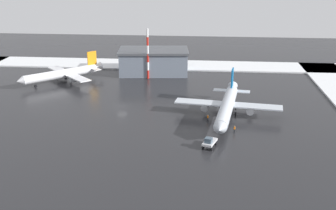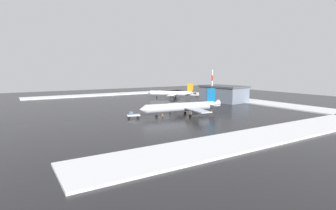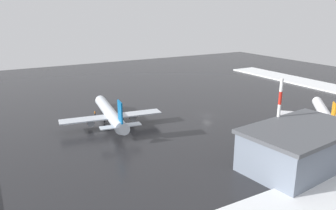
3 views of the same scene
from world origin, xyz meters
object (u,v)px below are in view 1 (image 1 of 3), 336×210
at_px(cargo_hangar, 154,61).
at_px(antenna_mast, 148,54).
at_px(airplane_foreground_jet, 227,106).
at_px(ground_crew_by_nose_gear, 208,117).
at_px(pushback_tug, 209,142).
at_px(airplane_parked_starboard, 63,74).
at_px(ground_crew_beside_wing, 234,129).

bearing_deg(cargo_hangar, antenna_mast, 75.81).
distance_m(airplane_foreground_jet, antenna_mast, 45.63).
bearing_deg(ground_crew_by_nose_gear, cargo_hangar, -90.11).
bearing_deg(pushback_tug, airplane_parked_starboard, -116.19).
bearing_deg(airplane_parked_starboard, ground_crew_beside_wing, 100.10).
height_order(airplane_parked_starboard, cargo_hangar, airplane_parked_starboard).
bearing_deg(cargo_hangar, pushback_tug, 102.01).
bearing_deg(airplane_foreground_jet, pushback_tug, -5.47).
relative_size(airplane_parked_starboard, ground_crew_beside_wing, 14.18).
bearing_deg(cargo_hangar, ground_crew_by_nose_gear, 107.10).
height_order(airplane_parked_starboard, antenna_mast, antenna_mast).
bearing_deg(pushback_tug, cargo_hangar, -144.01).
height_order(pushback_tug, cargo_hangar, cargo_hangar).
xyz_separation_m(ground_crew_by_nose_gear, cargo_hangar, (19.90, -47.31, 3.47)).
bearing_deg(ground_crew_by_nose_gear, ground_crew_beside_wing, 108.99).
xyz_separation_m(airplane_foreground_jet, airplane_parked_starboard, (53.76, -29.36, -0.33)).
xyz_separation_m(ground_crew_beside_wing, ground_crew_by_nose_gear, (6.36, -7.09, 0.00)).
relative_size(airplane_parked_starboard, ground_crew_by_nose_gear, 14.18).
bearing_deg(pushback_tug, antenna_mast, -140.89).
height_order(pushback_tug, ground_crew_by_nose_gear, pushback_tug).
bearing_deg(antenna_mast, cargo_hangar, -98.48).
xyz_separation_m(airplane_foreground_jet, pushback_tug, (4.54, 18.94, -2.07)).
xyz_separation_m(pushback_tug, antenna_mast, (21.37, -56.12, 7.42)).
bearing_deg(ground_crew_beside_wing, airplane_parked_starboard, 31.15).
height_order(airplane_foreground_jet, ground_crew_beside_wing, airplane_foreground_jet).
xyz_separation_m(antenna_mast, cargo_hangar, (-1.09, -7.33, -4.27)).
xyz_separation_m(ground_crew_beside_wing, cargo_hangar, (26.26, -54.39, 3.47)).
distance_m(airplane_parked_starboard, pushback_tug, 68.99).
xyz_separation_m(pushback_tug, cargo_hangar, (20.28, -63.45, 3.16)).
relative_size(pushback_tug, ground_crew_beside_wing, 2.96).
bearing_deg(antenna_mast, pushback_tug, 110.85).
relative_size(ground_crew_by_nose_gear, cargo_hangar, 0.06).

